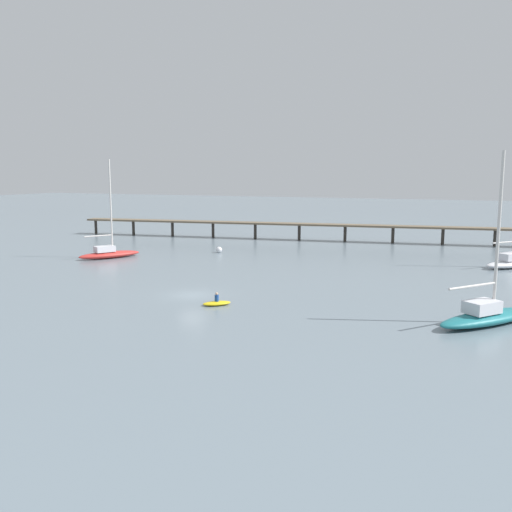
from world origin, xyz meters
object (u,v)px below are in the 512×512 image
Objects in this scene: sailboat_red at (109,252)px; sailboat_teal at (488,314)px; pier at (431,222)px; mooring_buoy_outer at (219,250)px; dinghy_yellow at (217,303)px.

sailboat_red is 49.44m from sailboat_teal.
pier is 6.60× the size of sailboat_red.
mooring_buoy_outer is at bearing 143.78° from sailboat_teal.
sailboat_teal is (46.83, -15.84, 0.02)m from sailboat_red.
sailboat_red reaches higher than pier.
sailboat_red is at bearing 144.07° from dinghy_yellow.
dinghy_yellow is at bearing -35.93° from sailboat_red.
pier is 49.82m from sailboat_red.
sailboat_red is at bearing 161.31° from sailboat_teal.
pier is at bearing 99.92° from sailboat_teal.
pier is at bearing 74.97° from dinghy_yellow.
pier is 34.64m from mooring_buoy_outer.
mooring_buoy_outer is at bearing -141.68° from pier.
sailboat_teal is at bearing -36.22° from mooring_buoy_outer.
sailboat_teal reaches higher than pier.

